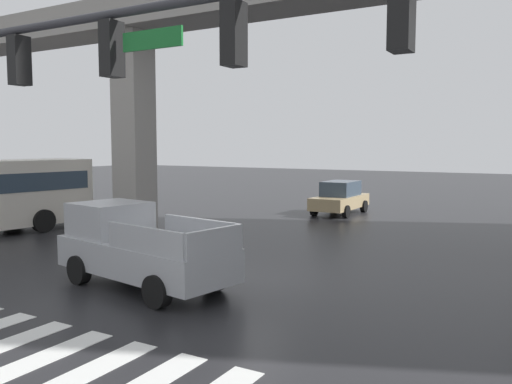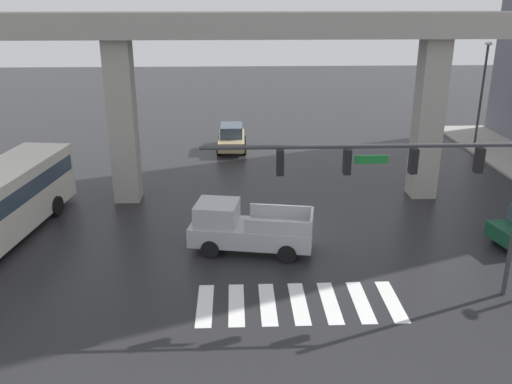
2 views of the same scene
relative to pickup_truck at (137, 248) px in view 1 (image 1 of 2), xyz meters
The scene contains 6 objects.
ground_plane 2.76m from the pickup_truck, 44.72° to the left, with size 120.00×120.00×0.00m, color #232326.
crosswalk_stripes 4.84m from the pickup_truck, 67.32° to the right, with size 7.15×2.80×0.01m.
elevated_overpass 9.73m from the pickup_truck, 74.01° to the left, with size 58.56×2.22×9.42m.
pickup_truck is the anchor object (origin of this frame).
sedan_tan 15.96m from the pickup_truck, 91.99° to the left, with size 2.01×4.32×1.72m.
traffic_signal_mast 7.87m from the pickup_truck, 35.44° to the right, with size 10.89×0.32×6.20m.
Camera 1 is at (7.46, -11.79, 3.63)m, focal length 36.77 mm.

